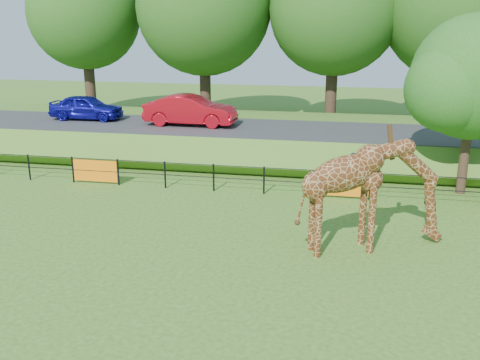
{
  "coord_description": "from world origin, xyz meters",
  "views": [
    {
      "loc": [
        2.94,
        -11.54,
        6.4
      ],
      "look_at": [
        0.04,
        3.04,
        2.0
      ],
      "focal_mm": 40.0,
      "sensor_mm": 36.0,
      "label": 1
    }
  ],
  "objects_px": {
    "tree_east": "(476,82)",
    "car_blue": "(86,107)",
    "giraffe": "(373,195)",
    "visitor": "(352,171)",
    "car_red": "(190,110)"
  },
  "relations": [
    {
      "from": "car_blue",
      "to": "giraffe",
      "type": "bearing_deg",
      "value": -128.36
    },
    {
      "from": "giraffe",
      "to": "tree_east",
      "type": "height_order",
      "value": "tree_east"
    },
    {
      "from": "car_blue",
      "to": "car_red",
      "type": "relative_size",
      "value": 0.84
    },
    {
      "from": "car_red",
      "to": "visitor",
      "type": "relative_size",
      "value": 3.01
    },
    {
      "from": "giraffe",
      "to": "visitor",
      "type": "bearing_deg",
      "value": 72.08
    },
    {
      "from": "car_blue",
      "to": "visitor",
      "type": "height_order",
      "value": "car_blue"
    },
    {
      "from": "tree_east",
      "to": "car_blue",
      "type": "bearing_deg",
      "value": 164.73
    },
    {
      "from": "giraffe",
      "to": "car_red",
      "type": "xyz_separation_m",
      "value": [
        -8.53,
        10.58,
        0.55
      ]
    },
    {
      "from": "visitor",
      "to": "tree_east",
      "type": "relative_size",
      "value": 0.23
    },
    {
      "from": "car_blue",
      "to": "tree_east",
      "type": "distance_m",
      "value": 18.96
    },
    {
      "from": "giraffe",
      "to": "tree_east",
      "type": "relative_size",
      "value": 0.68
    },
    {
      "from": "giraffe",
      "to": "car_red",
      "type": "height_order",
      "value": "giraffe"
    },
    {
      "from": "giraffe",
      "to": "tree_east",
      "type": "distance_m",
      "value": 7.66
    },
    {
      "from": "car_blue",
      "to": "car_red",
      "type": "xyz_separation_m",
      "value": [
        5.9,
        -0.52,
        0.1
      ]
    },
    {
      "from": "giraffe",
      "to": "visitor",
      "type": "relative_size",
      "value": 3.0
    }
  ]
}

